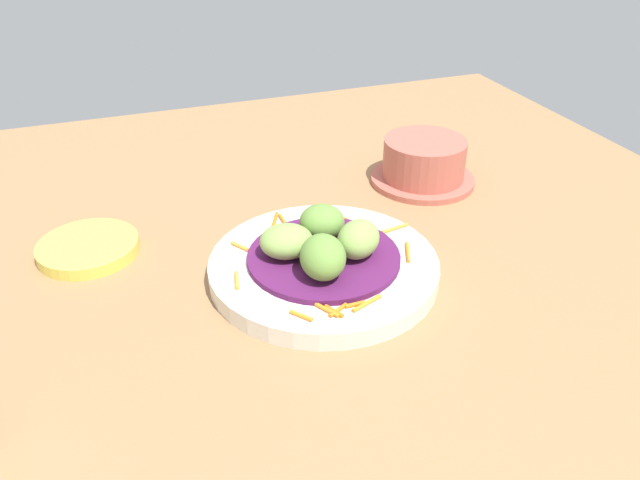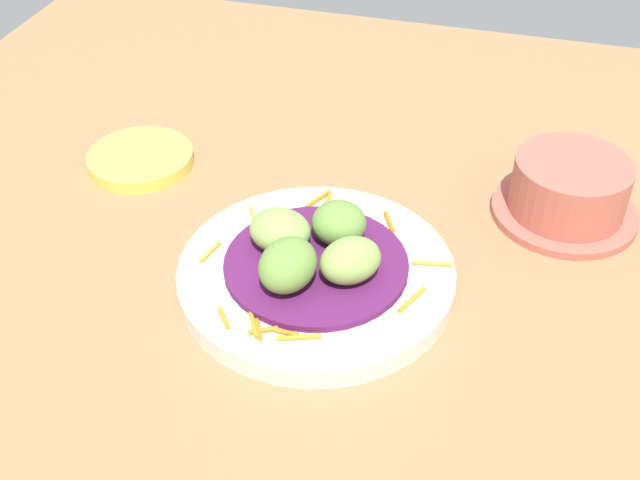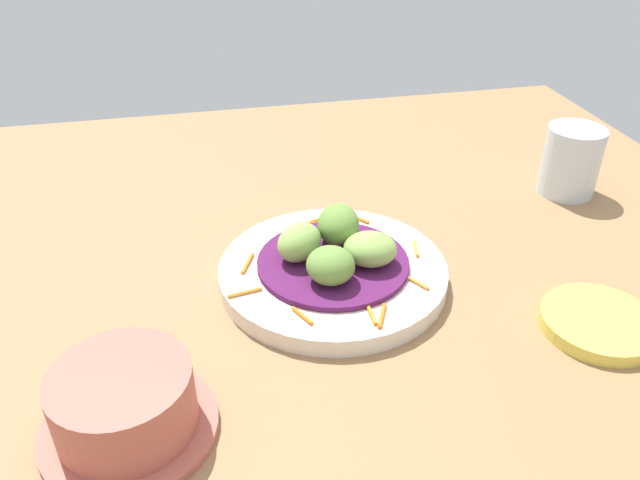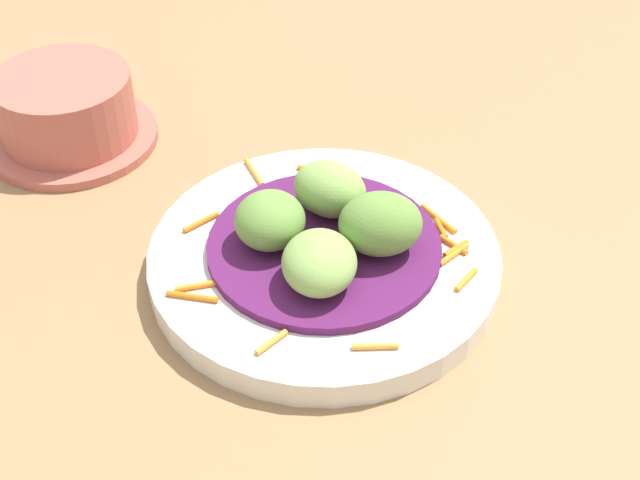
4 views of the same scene
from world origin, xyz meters
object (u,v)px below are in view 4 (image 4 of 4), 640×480
guac_scoop_left (380,224)px  main_plate (325,262)px  guac_scoop_back (319,263)px  guac_scoop_center (330,189)px  terracotta_bowl (67,112)px  guac_scoop_right (270,220)px

guac_scoop_left → main_plate: bearing=160.3°
main_plate → guac_scoop_back: (-1.24, -3.47, 3.31)cm
guac_scoop_center → terracotta_bowl: bearing=135.7°
guac_scoop_left → guac_scoop_right: bearing=160.3°
main_plate → guac_scoop_center: guac_scoop_center is taller
main_plate → terracotta_bowl: terracotta_bowl is taller
guac_scoop_right → terracotta_bowl: guac_scoop_right is taller
main_plate → guac_scoop_left: 5.26cm
guac_scoop_center → guac_scoop_right: 5.21cm
guac_scoop_right → terracotta_bowl: size_ratio=0.35×
guac_scoop_back → terracotta_bowl: (-15.05, 24.05, -1.45)cm
guac_scoop_center → guac_scoop_back: size_ratio=0.97×
main_plate → guac_scoop_left: size_ratio=4.33×
guac_scoop_back → main_plate: bearing=70.3°
guac_scoop_left → guac_scoop_center: bearing=115.3°
guac_scoop_left → guac_scoop_right: 7.37cm
guac_scoop_back → guac_scoop_right: bearing=115.3°
terracotta_bowl → guac_scoop_back: bearing=-58.0°
guac_scoop_right → terracotta_bowl: bearing=123.6°
guac_scoop_left → guac_scoop_back: 5.23cm
guac_scoop_center → guac_scoop_right: guac_scoop_center is taller
guac_scoop_right → guac_scoop_back: 5.21cm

